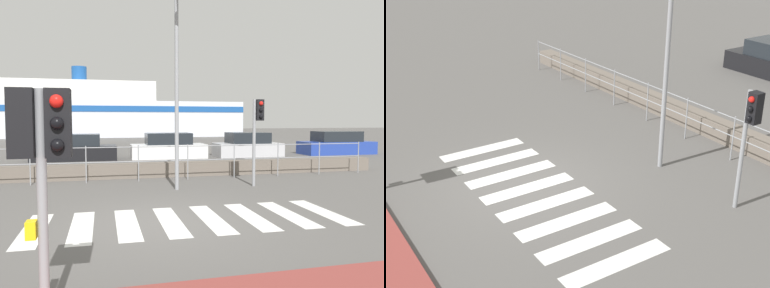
# 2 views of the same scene
# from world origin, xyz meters

# --- Properties ---
(ground_plane) EXTENTS (160.00, 160.00, 0.00)m
(ground_plane) POSITION_xyz_m (0.00, 0.00, 0.00)
(ground_plane) COLOR #565451
(crosswalk) EXTENTS (6.75, 2.40, 0.01)m
(crosswalk) POSITION_xyz_m (0.62, 0.00, 0.00)
(crosswalk) COLOR silver
(crosswalk) RESTS_ON ground_plane
(seawall) EXTENTS (19.59, 0.55, 0.53)m
(seawall) POSITION_xyz_m (0.00, 6.23, 0.27)
(seawall) COLOR #6B6056
(seawall) RESTS_ON ground_plane
(harbor_fence) EXTENTS (17.67, 0.04, 1.27)m
(harbor_fence) POSITION_xyz_m (0.00, 5.35, 0.82)
(harbor_fence) COLOR gray
(harbor_fence) RESTS_ON ground_plane
(traffic_light_far) EXTENTS (0.34, 0.32, 2.80)m
(traffic_light_far) POSITION_xyz_m (3.65, 3.53, 2.06)
(traffic_light_far) COLOR gray
(traffic_light_far) RESTS_ON ground_plane
(streetlamp) EXTENTS (0.32, 1.33, 6.30)m
(streetlamp) POSITION_xyz_m (1.00, 3.26, 3.91)
(streetlamp) COLOR gray
(streetlamp) RESTS_ON ground_plane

